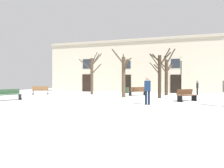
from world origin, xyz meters
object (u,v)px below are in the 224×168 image
object	(u,v)px
streetlamp	(181,72)
person_strolling	(197,87)
bench_far_corner	(186,95)
tree_near_facade	(92,74)
tree_foreground	(159,73)
tree_left_of_center	(124,74)
tree_center	(166,75)
person_crossing_plaza	(148,89)
bench_near_lamp	(8,95)
bench_back_to_back_right	(138,91)
bench_near_center_tree	(41,90)
litter_bin	(127,90)

from	to	relation	value
streetlamp	person_strolling	world-z (taller)	streetlamp
bench_far_corner	person_strolling	distance (m)	6.74
tree_near_facade	tree_foreground	xyz separation A→B (m)	(7.33, -2.47, -0.12)
tree_left_of_center	streetlamp	bearing A→B (deg)	43.03
tree_center	person_crossing_plaza	size ratio (longest dim) A/B	2.66
tree_center	person_strolling	size ratio (longest dim) A/B	3.05
tree_center	bench_near_lamp	world-z (taller)	tree_center
bench_back_to_back_right	tree_near_facade	bearing A→B (deg)	-43.01
bench_near_center_tree	bench_far_corner	size ratio (longest dim) A/B	1.07
tree_center	litter_bin	size ratio (longest dim) A/B	6.12
tree_near_facade	person_strolling	distance (m)	11.23
bench_near_lamp	person_crossing_plaza	bearing A→B (deg)	-64.38
tree_center	bench_far_corner	xyz separation A→B (m)	(1.44, -5.57, -1.68)
tree_near_facade	bench_back_to_back_right	world-z (taller)	tree_near_facade
streetlamp	litter_bin	distance (m)	6.46
tree_left_of_center	bench_back_to_back_right	xyz separation A→B (m)	(0.93, 2.56, -1.69)
person_crossing_plaza	person_strolling	xyz separation A→B (m)	(4.18, 9.31, -0.15)
litter_bin	bench_near_center_tree	world-z (taller)	bench_near_center_tree
tree_foreground	person_crossing_plaza	distance (m)	5.17
bench_near_lamp	bench_near_center_tree	xyz separation A→B (m)	(-1.71, 6.07, 0.00)
tree_center	person_strolling	distance (m)	3.47
tree_left_of_center	tree_near_facade	bearing A→B (deg)	147.12
tree_center	bench_back_to_back_right	distance (m)	3.41
person_strolling	tree_center	bearing A→B (deg)	-65.48
streetlamp	tree_foreground	bearing A→B (deg)	-114.09
bench_far_corner	tree_foreground	bearing A→B (deg)	87.19
tree_near_facade	streetlamp	distance (m)	9.65
tree_left_of_center	bench_near_lamp	bearing A→B (deg)	-145.28
tree_near_facade	bench_near_lamp	size ratio (longest dim) A/B	2.48
tree_foreground	bench_far_corner	world-z (taller)	tree_foreground
litter_bin	bench_near_center_tree	size ratio (longest dim) A/B	0.48
tree_near_facade	streetlamp	world-z (taller)	tree_near_facade
streetlamp	bench_near_lamp	distance (m)	16.59
tree_left_of_center	bench_back_to_back_right	distance (m)	3.20
tree_foreground	bench_near_center_tree	size ratio (longest dim) A/B	2.63
tree_near_facade	person_strolling	bearing A→B (deg)	9.49
litter_bin	bench_back_to_back_right	distance (m)	3.54
bench_far_corner	bench_near_lamp	bearing A→B (deg)	149.56
litter_bin	bench_near_center_tree	distance (m)	9.86
bench_near_lamp	bench_near_center_tree	distance (m)	6.31
tree_left_of_center	person_strolling	xyz separation A→B (m)	(6.81, 4.54, -1.29)
tree_near_facade	bench_near_lamp	bearing A→B (deg)	-113.65
tree_left_of_center	person_crossing_plaza	world-z (taller)	tree_left_of_center
bench_near_lamp	bench_back_to_back_right	xyz separation A→B (m)	(8.63, 7.89, -0.01)
bench_near_lamp	tree_foreground	bearing A→B (deg)	-40.31
tree_foreground	bench_far_corner	xyz separation A→B (m)	(2.01, -2.22, -1.72)
streetlamp	litter_bin	world-z (taller)	streetlamp
tree_near_facade	person_strolling	xyz separation A→B (m)	(10.98, 1.84, -1.44)
tree_center	bench_back_to_back_right	xyz separation A→B (m)	(-2.79, -1.03, -1.68)
tree_center	person_strolling	world-z (taller)	tree_center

